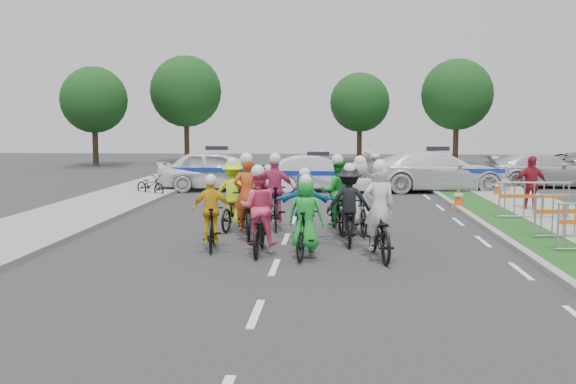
# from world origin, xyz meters

# --- Properties ---
(ground) EXTENTS (90.00, 90.00, 0.00)m
(ground) POSITION_xyz_m (0.00, 0.00, 0.00)
(ground) COLOR #28282B
(ground) RESTS_ON ground
(curb_right) EXTENTS (0.20, 60.00, 0.12)m
(curb_right) POSITION_xyz_m (5.10, 5.00, 0.06)
(curb_right) COLOR gray
(curb_right) RESTS_ON ground
(grass_strip) EXTENTS (1.20, 60.00, 0.11)m
(grass_strip) POSITION_xyz_m (5.80, 5.00, 0.06)
(grass_strip) COLOR #164516
(grass_strip) RESTS_ON ground
(sidewalk_left) EXTENTS (3.00, 60.00, 0.13)m
(sidewalk_left) POSITION_xyz_m (-6.50, 5.00, 0.07)
(sidewalk_left) COLOR gray
(sidewalk_left) RESTS_ON ground
(rider_0) EXTENTS (0.94, 2.06, 2.03)m
(rider_0) POSITION_xyz_m (2.04, 0.97, 0.67)
(rider_0) COLOR black
(rider_0) RESTS_ON ground
(rider_1) EXTENTS (0.79, 1.70, 1.73)m
(rider_1) POSITION_xyz_m (0.56, 0.92, 0.68)
(rider_1) COLOR black
(rider_1) RESTS_ON ground
(rider_2) EXTENTS (0.79, 1.86, 1.89)m
(rider_2) POSITION_xyz_m (-0.46, 1.31, 0.70)
(rider_2) COLOR black
(rider_2) RESTS_ON ground
(rider_3) EXTENTS (0.87, 1.62, 1.66)m
(rider_3) POSITION_xyz_m (-1.51, 1.61, 0.65)
(rider_3) COLOR black
(rider_3) RESTS_ON ground
(rider_4) EXTENTS (1.03, 1.82, 1.85)m
(rider_4) POSITION_xyz_m (1.48, 2.57, 0.72)
(rider_4) COLOR black
(rider_4) RESTS_ON ground
(rider_5) EXTENTS (1.39, 1.66, 1.73)m
(rider_5) POSITION_xyz_m (0.46, 2.75, 0.73)
(rider_5) COLOR black
(rider_5) RESTS_ON ground
(rider_6) EXTENTS (1.01, 2.10, 2.05)m
(rider_6) POSITION_xyz_m (-0.94, 3.16, 0.67)
(rider_6) COLOR black
(rider_6) RESTS_ON ground
(rider_7) EXTENTS (0.89, 1.92, 1.96)m
(rider_7) POSITION_xyz_m (1.77, 3.86, 0.76)
(rider_7) COLOR black
(rider_7) RESTS_ON ground
(rider_8) EXTENTS (0.94, 2.01, 1.98)m
(rider_8) POSITION_xyz_m (1.22, 4.16, 0.73)
(rider_8) COLOR black
(rider_8) RESTS_ON ground
(rider_9) EXTENTS (1.03, 1.93, 1.98)m
(rider_9) POSITION_xyz_m (-0.38, 4.49, 0.76)
(rider_9) COLOR black
(rider_9) RESTS_ON ground
(rider_10) EXTENTS (1.13, 1.92, 1.88)m
(rider_10) POSITION_xyz_m (-1.46, 4.32, 0.73)
(rider_10) COLOR black
(rider_10) RESTS_ON ground
(police_car_0) EXTENTS (5.03, 2.46, 1.65)m
(police_car_0) POSITION_xyz_m (-3.60, 13.86, 0.83)
(police_car_0) COLOR white
(police_car_0) RESTS_ON ground
(police_car_1) EXTENTS (4.52, 2.11, 1.43)m
(police_car_1) POSITION_xyz_m (0.52, 13.93, 0.72)
(police_car_1) COLOR white
(police_car_1) RESTS_ON ground
(police_car_2) EXTENTS (5.81, 2.67, 1.64)m
(police_car_2) POSITION_xyz_m (5.29, 14.03, 0.82)
(police_car_2) COLOR white
(police_car_2) RESTS_ON ground
(civilian_sedan) EXTENTS (5.09, 2.33, 1.44)m
(civilian_sedan) POSITION_xyz_m (10.10, 16.13, 0.72)
(civilian_sedan) COLOR silver
(civilian_sedan) RESTS_ON ground
(spectator_2) EXTENTS (1.06, 0.52, 1.76)m
(spectator_2) POSITION_xyz_m (7.13, 7.94, 0.88)
(spectator_2) COLOR maroon
(spectator_2) RESTS_ON ground
(marshal_hiviz) EXTENTS (1.13, 0.96, 1.52)m
(marshal_hiviz) POSITION_xyz_m (-4.71, 14.54, 0.76)
(marshal_hiviz) COLOR #F7A80D
(marshal_hiviz) RESTS_ON ground
(barrier_1) EXTENTS (2.05, 0.77, 1.12)m
(barrier_1) POSITION_xyz_m (6.70, 3.11, 0.56)
(barrier_1) COLOR #A5A8AD
(barrier_1) RESTS_ON ground
(barrier_2) EXTENTS (2.01, 0.56, 1.12)m
(barrier_2) POSITION_xyz_m (6.70, 6.17, 0.56)
(barrier_2) COLOR #A5A8AD
(barrier_2) RESTS_ON ground
(cone_0) EXTENTS (0.40, 0.40, 0.70)m
(cone_0) POSITION_xyz_m (5.14, 8.78, 0.34)
(cone_0) COLOR #F24C0C
(cone_0) RESTS_ON ground
(cone_1) EXTENTS (0.40, 0.40, 0.70)m
(cone_1) POSITION_xyz_m (7.22, 12.09, 0.34)
(cone_1) COLOR #F24C0C
(cone_1) RESTS_ON ground
(parked_bike) EXTENTS (1.58, 1.34, 0.81)m
(parked_bike) POSITION_xyz_m (-5.78, 11.75, 0.41)
(parked_bike) COLOR black
(parked_bike) RESTS_ON ground
(tree_0) EXTENTS (4.20, 4.20, 6.30)m
(tree_0) POSITION_xyz_m (-14.00, 28.00, 4.19)
(tree_0) COLOR #382619
(tree_0) RESTS_ON ground
(tree_1) EXTENTS (4.55, 4.55, 6.82)m
(tree_1) POSITION_xyz_m (9.00, 30.00, 4.54)
(tree_1) COLOR #382619
(tree_1) RESTS_ON ground
(tree_3) EXTENTS (4.90, 4.90, 7.35)m
(tree_3) POSITION_xyz_m (-9.00, 32.00, 4.89)
(tree_3) COLOR #382619
(tree_3) RESTS_ON ground
(tree_4) EXTENTS (4.20, 4.20, 6.30)m
(tree_4) POSITION_xyz_m (3.00, 34.00, 4.19)
(tree_4) COLOR #382619
(tree_4) RESTS_ON ground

